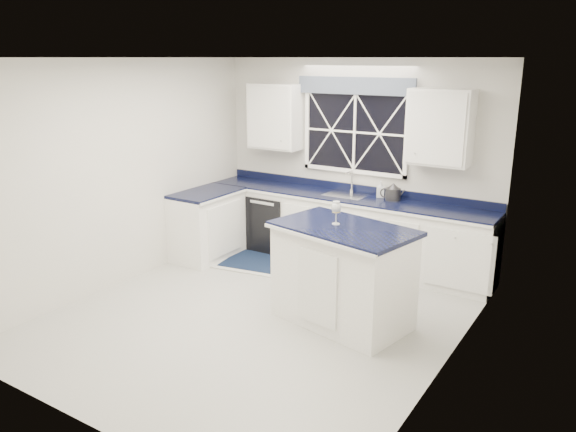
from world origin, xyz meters
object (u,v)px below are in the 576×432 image
Objects in this scene: faucet at (351,181)px; kettle at (393,192)px; wine_glass at (336,208)px; island at (343,275)px; soap_bottle at (380,189)px; dishwasher at (275,221)px.

kettle is at bearing -8.76° from faucet.
island is at bearing -13.90° from wine_glass.
wine_glass reaches higher than faucet.
kettle reaches higher than island.
faucet is 2.05m from island.
soap_bottle is at bearing -2.73° from faucet.
wine_glass is at bearing -41.16° from dishwasher.
wine_glass is (0.06, -1.67, 0.18)m from kettle.
kettle is at bearing -21.00° from soap_bottle.
faucet is 1.41× the size of soap_bottle.
faucet is 0.65m from kettle.
dishwasher is 2.49m from island.
island is (0.81, -1.79, -0.57)m from faucet.
wine_glass reaches higher than soap_bottle.
island is 1.78m from kettle.
island is (1.91, -1.60, 0.12)m from dishwasher.
faucet reaches higher than island.
dishwasher is 3.84× the size of soap_bottle.
wine_glass is 1.13× the size of soap_bottle.
soap_bottle is at bearing 6.44° from dishwasher.
wine_glass is at bearing -81.44° from soap_bottle.
dishwasher is at bearing 138.84° from wine_glass.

